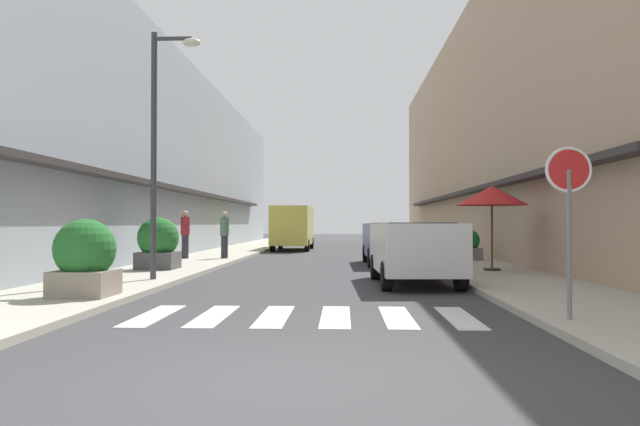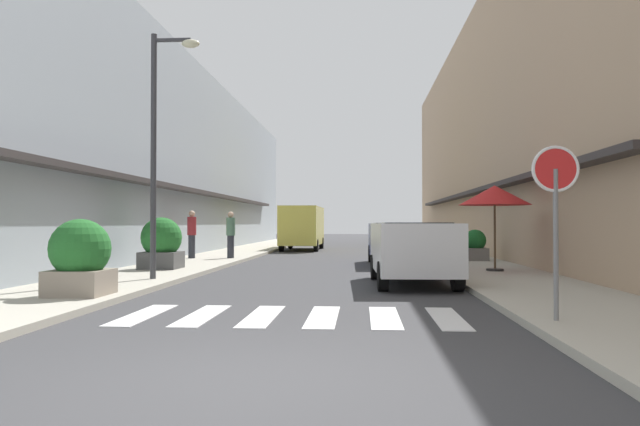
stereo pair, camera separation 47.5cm
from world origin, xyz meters
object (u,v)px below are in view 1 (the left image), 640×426
at_px(cafe_umbrella, 492,196).
at_px(pedestrian_walking_near, 224,233).
at_px(round_street_sign, 569,187).
at_px(delivery_van, 293,224).
at_px(street_lamp, 161,130).
at_px(planter_midblock, 158,244).
at_px(planter_corner, 85,258).
at_px(pedestrian_walking_far, 185,233).
at_px(parked_car_mid, 391,238).
at_px(planter_far, 469,246).
at_px(parked_car_near, 414,246).

xyz_separation_m(cafe_umbrella, pedestrian_walking_near, (-8.74, 5.52, -1.16)).
relative_size(round_street_sign, pedestrian_walking_near, 1.35).
xyz_separation_m(delivery_van, pedestrian_walking_near, (-1.81, -9.64, -0.34)).
relative_size(street_lamp, planter_midblock, 3.92).
height_order(planter_corner, pedestrian_walking_near, pedestrian_walking_near).
height_order(cafe_umbrella, pedestrian_walking_far, cafe_umbrella).
height_order(delivery_van, round_street_sign, round_street_sign).
height_order(delivery_van, pedestrian_walking_near, delivery_van).
xyz_separation_m(parked_car_mid, cafe_umbrella, (2.54, -3.89, 1.30)).
bearing_deg(planter_far, planter_midblock, -155.39).
distance_m(cafe_umbrella, planter_far, 5.02).
relative_size(cafe_umbrella, pedestrian_walking_near, 1.34).
bearing_deg(planter_corner, planter_far, 49.86).
distance_m(round_street_sign, street_lamp, 9.53).
bearing_deg(round_street_sign, pedestrian_walking_far, 123.28).
relative_size(street_lamp, pedestrian_walking_far, 3.25).
bearing_deg(pedestrian_walking_far, pedestrian_walking_near, -174.97).
bearing_deg(pedestrian_walking_far, round_street_sign, 120.47).
height_order(parked_car_mid, planter_corner, planter_corner).
distance_m(cafe_umbrella, pedestrian_walking_near, 10.40).
relative_size(delivery_van, planter_far, 4.88).
relative_size(parked_car_near, cafe_umbrella, 1.73).
xyz_separation_m(parked_car_mid, delivery_van, (-4.39, 11.26, 0.48)).
xyz_separation_m(planter_midblock, pedestrian_walking_far, (-0.58, 5.14, 0.22)).
height_order(parked_car_mid, cafe_umbrella, cafe_umbrella).
distance_m(round_street_sign, pedestrian_walking_near, 16.09).
relative_size(parked_car_mid, cafe_umbrella, 1.81).
bearing_deg(street_lamp, planter_midblock, 108.47).
height_order(parked_car_mid, planter_far, parked_car_mid).
xyz_separation_m(parked_car_mid, planter_far, (2.89, 0.86, -0.28)).
bearing_deg(planter_midblock, delivery_van, 79.80).
bearing_deg(planter_midblock, cafe_umbrella, -1.06).
distance_m(delivery_van, planter_far, 12.72).
relative_size(parked_car_mid, planter_corner, 3.07).
xyz_separation_m(parked_car_near, cafe_umbrella, (2.54, 2.88, 1.30)).
xyz_separation_m(round_street_sign, planter_far, (1.42, 13.35, -1.31)).
bearing_deg(planter_midblock, pedestrian_walking_near, 80.60).
relative_size(delivery_van, pedestrian_walking_near, 3.04).
relative_size(round_street_sign, planter_midblock, 1.59).
distance_m(delivery_van, round_street_sign, 24.47).
bearing_deg(pedestrian_walking_near, planter_corner, -83.62).
height_order(parked_car_near, pedestrian_walking_far, pedestrian_walking_far).
xyz_separation_m(parked_car_mid, planter_corner, (-6.41, -10.17, -0.11)).
xyz_separation_m(planter_far, pedestrian_walking_far, (-10.55, 0.57, 0.44)).
bearing_deg(planter_midblock, parked_car_mid, 27.65).
height_order(parked_car_near, street_lamp, street_lamp).
bearing_deg(planter_far, street_lamp, -139.09).
relative_size(planter_corner, planter_midblock, 0.94).
xyz_separation_m(delivery_van, planter_midblock, (-2.70, -14.98, -0.54)).
height_order(planter_midblock, pedestrian_walking_far, pedestrian_walking_far).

